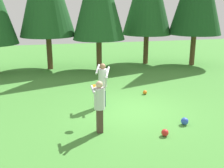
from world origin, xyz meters
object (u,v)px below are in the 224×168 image
object	(u,v)px
ball_red	(165,133)
person_thrower	(99,102)
frisbee	(95,86)
ball_orange	(145,92)
ball_blue	(185,121)
person_catcher	(103,81)

from	to	relation	value
ball_red	person_thrower	bearing A→B (deg)	158.49
frisbee	person_thrower	bearing A→B (deg)	-90.73
ball_orange	ball_blue	size ratio (longest dim) A/B	0.75
person_catcher	ball_orange	bearing A→B (deg)	136.59
ball_orange	ball_blue	bearing A→B (deg)	-87.24
person_catcher	ball_red	distance (m)	3.47
frisbee	ball_red	size ratio (longest dim) A/B	1.56
ball_orange	ball_blue	xyz separation A→B (m)	(0.17, -3.45, 0.03)
person_catcher	ball_blue	xyz separation A→B (m)	(2.35, -2.44, -0.92)
person_catcher	ball_blue	size ratio (longest dim) A/B	6.92
person_catcher	ball_orange	xyz separation A→B (m)	(2.18, 1.01, -0.96)
person_catcher	ball_orange	distance (m)	2.59
person_thrower	ball_blue	xyz separation A→B (m)	(2.93, -0.14, -0.89)
person_catcher	ball_red	world-z (taller)	person_catcher
frisbee	ball_blue	distance (m)	3.30
person_thrower	frisbee	world-z (taller)	person_thrower
person_thrower	person_catcher	distance (m)	2.37
person_catcher	ball_blue	distance (m)	3.51
person_thrower	ball_orange	distance (m)	4.41
ball_red	frisbee	bearing A→B (deg)	139.54
ball_orange	ball_blue	world-z (taller)	ball_blue
person_catcher	frisbee	bearing A→B (deg)	-0.00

